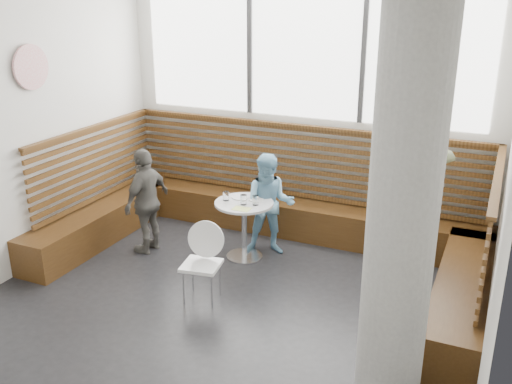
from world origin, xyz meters
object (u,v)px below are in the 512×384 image
at_px(cafe_table, 244,218).
at_px(cafe_chair, 204,256).
at_px(adult_man, 413,219).
at_px(concrete_column, 402,218).
at_px(child_left, 147,201).
at_px(child_back, 270,205).

relative_size(cafe_table, cafe_chair, 0.87).
distance_m(cafe_table, adult_man, 2.04).
relative_size(concrete_column, child_left, 2.42).
bearing_deg(child_back, cafe_chair, -118.79).
distance_m(cafe_table, cafe_chair, 1.04).
bearing_deg(concrete_column, child_back, 131.63).
bearing_deg(adult_man, cafe_chair, 120.78).
xyz_separation_m(concrete_column, child_back, (-1.92, 2.17, -0.96)).
bearing_deg(child_left, cafe_table, 108.04).
height_order(cafe_chair, child_left, child_left).
relative_size(adult_man, child_back, 1.45).
bearing_deg(concrete_column, adult_man, 95.31).
distance_m(cafe_chair, adult_man, 2.17).
bearing_deg(child_back, child_left, -178.87).
distance_m(child_back, child_left, 1.51).
distance_m(cafe_table, child_left, 1.23).
distance_m(concrete_column, child_left, 3.82).
xyz_separation_m(concrete_column, cafe_table, (-2.15, 1.92, -1.08)).
height_order(concrete_column, adult_man, concrete_column).
height_order(concrete_column, child_left, concrete_column).
bearing_deg(cafe_table, adult_man, -6.20).
bearing_deg(child_left, child_back, 115.21).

